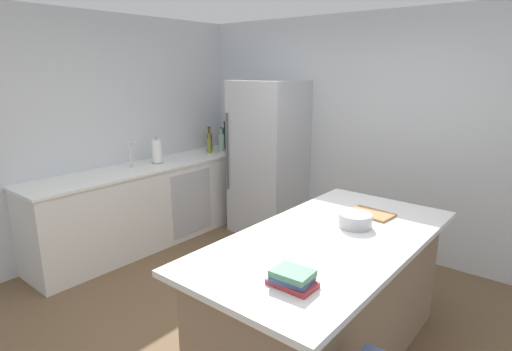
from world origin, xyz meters
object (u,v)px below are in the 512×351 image
Objects in this scene: refrigerator at (269,158)px; gin_bottle at (221,142)px; paper_towel_roll at (157,152)px; wine_bottle at (225,138)px; hot_sauce_bottle at (227,143)px; cutting_board at (371,214)px; sink_faucet at (131,154)px; olive_oil_bottle at (209,144)px; kitchen_island at (327,297)px; cookbook_stack at (292,278)px; mixing_bowl at (355,220)px; whiskey_bottle at (209,142)px.

gin_bottle is (-0.77, -0.03, 0.12)m from refrigerator.
refrigerator is 6.02× the size of paper_towel_roll.
wine_bottle is 0.16m from hot_sauce_bottle.
cutting_board is (2.70, -1.20, -0.16)m from wine_bottle.
sink_faucet is 1.08× the size of olive_oil_bottle.
kitchen_island is 6.62× the size of gin_bottle.
paper_towel_roll is at bearing -94.23° from gin_bottle.
paper_towel_roll is at bearing -88.28° from wine_bottle.
olive_oil_bottle is 2.76m from cutting_board.
olive_oil_bottle is at bearing -100.05° from hot_sauce_bottle.
wine_bottle is at bearing 138.98° from cookbook_stack.
cutting_board is at bearing 87.16° from kitchen_island.
cookbook_stack is (2.81, -1.30, -0.11)m from paper_towel_roll.
refrigerator reaches higher than cookbook_stack.
paper_towel_roll is (0.04, 0.32, -0.02)m from sink_faucet.
wine_bottle reaches higher than gin_bottle.
cookbook_stack is at bearing -49.86° from refrigerator.
hot_sauce_bottle is at bearing 80.74° from gin_bottle.
mixing_bowl is (2.72, -0.01, -0.13)m from sink_faucet.
olive_oil_bottle is at bearing 156.72° from mixing_bowl.
cutting_board is (2.63, -0.83, -0.13)m from olive_oil_bottle.
kitchen_island is at bearing 104.21° from cookbook_stack.
gin_bottle is at bearing 79.54° from olive_oil_bottle.
wine_bottle is (0.00, 1.50, -0.01)m from sink_faucet.
wine_bottle is 0.21m from gin_bottle.
cutting_board is at bearing -18.73° from whiskey_bottle.
hot_sauce_bottle is 2.81m from cutting_board.
gin_bottle reaches higher than sink_faucet.
cookbook_stack is at bearing -41.37° from hot_sauce_bottle.
sink_faucet is 2.73m from cutting_board.
whiskey_bottle is at bearing -95.17° from wine_bottle.
gin_bottle is 3.58m from cookbook_stack.
wine_bottle is at bearing 151.00° from mixing_bowl.
whiskey_bottle is (-0.15, -0.19, 0.03)m from hot_sauce_bottle.
refrigerator reaches higher than sink_faucet.
cutting_board is (2.70, 0.30, -0.17)m from sink_faucet.
olive_oil_bottle is (0.10, -0.10, -0.01)m from whiskey_bottle.
kitchen_island is 3.15m from whiskey_bottle.
olive_oil_bottle is at bearing -78.61° from wine_bottle.
refrigerator is 0.91m from wine_bottle.
whiskey_bottle is at bearing 161.27° from cutting_board.
cookbook_stack is at bearing -18.92° from sink_faucet.
paper_towel_roll reaches higher than kitchen_island.
whiskey_bottle is (-0.02, 1.23, -0.03)m from sink_faucet.
wine_bottle is 1.34× the size of olive_oil_bottle.
wine_bottle is 1.15× the size of whiskey_bottle.
refrigerator is at bearing 150.00° from cutting_board.
mixing_bowl reaches higher than cookbook_stack.
refrigerator reaches higher than mixing_bowl.
cookbook_stack is at bearing -83.44° from cutting_board.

